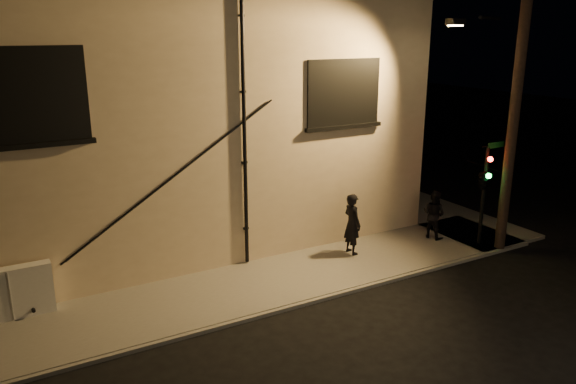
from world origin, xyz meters
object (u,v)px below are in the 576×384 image
pedestrian_b (434,214)px  traffic_signal (484,179)px  utility_cabinet (10,294)px  pedestrian_a (352,224)px  streetlamp_pole (510,126)px

pedestrian_b → traffic_signal: 2.03m
utility_cabinet → pedestrian_a: (9.56, -0.70, 0.32)m
pedestrian_b → streetlamp_pole: 3.73m
utility_cabinet → streetlamp_pole: bearing=-10.5°
pedestrian_a → utility_cabinet: bearing=84.5°
pedestrian_a → streetlamp_pole: (4.36, -1.89, 2.97)m
utility_cabinet → pedestrian_b: (12.73, -0.92, 0.17)m
utility_cabinet → pedestrian_a: pedestrian_a is taller
streetlamp_pole → pedestrian_a: bearing=156.5°
streetlamp_pole → traffic_signal: bearing=135.4°
pedestrian_b → utility_cabinet: bearing=71.4°
utility_cabinet → traffic_signal: size_ratio=0.59×
pedestrian_a → streetlamp_pole: streetlamp_pole is taller
utility_cabinet → streetlamp_pole: (13.92, -2.59, 3.29)m
traffic_signal → pedestrian_b: bearing=121.4°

